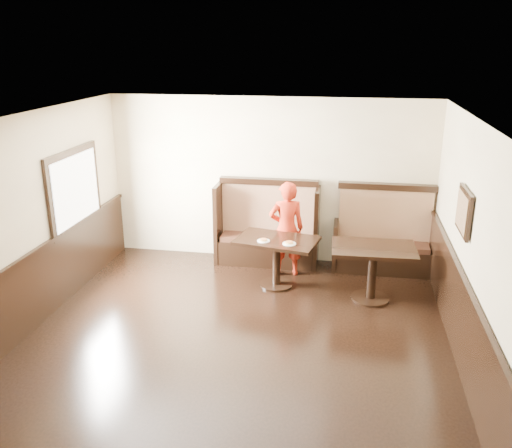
% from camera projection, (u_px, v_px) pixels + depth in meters
% --- Properties ---
extents(ground, '(7.00, 7.00, 0.00)m').
position_uv_depth(ground, '(225.00, 367.00, 6.37)').
color(ground, black).
rests_on(ground, ground).
extents(room_shell, '(7.00, 7.00, 7.00)m').
position_uv_depth(room_shell, '(205.00, 303.00, 6.47)').
color(room_shell, beige).
rests_on(room_shell, ground).
extents(booth_main, '(1.75, 0.72, 1.45)m').
position_uv_depth(booth_main, '(267.00, 233.00, 9.28)').
color(booth_main, black).
rests_on(booth_main, ground).
extents(booth_neighbor, '(1.65, 0.72, 1.45)m').
position_uv_depth(booth_neighbor, '(383.00, 242.00, 8.98)').
color(booth_neighbor, black).
rests_on(booth_neighbor, ground).
extents(table_main, '(1.34, 0.98, 0.78)m').
position_uv_depth(table_main, '(277.00, 250.00, 8.33)').
color(table_main, black).
rests_on(table_main, ground).
extents(table_neighbor, '(1.22, 0.82, 0.83)m').
position_uv_depth(table_neighbor, '(373.00, 260.00, 7.86)').
color(table_neighbor, black).
rests_on(table_neighbor, ground).
extents(child, '(0.65, 0.51, 1.57)m').
position_uv_depth(child, '(286.00, 229.00, 8.69)').
color(child, '#B02712').
rests_on(child, ground).
extents(pizza_plate_left, '(0.19, 0.19, 0.04)m').
position_uv_depth(pizza_plate_left, '(264.00, 240.00, 8.18)').
color(pizza_plate_left, white).
rests_on(pizza_plate_left, table_main).
extents(pizza_plate_right, '(0.20, 0.20, 0.04)m').
position_uv_depth(pizza_plate_right, '(289.00, 243.00, 8.06)').
color(pizza_plate_right, white).
rests_on(pizza_plate_right, table_main).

